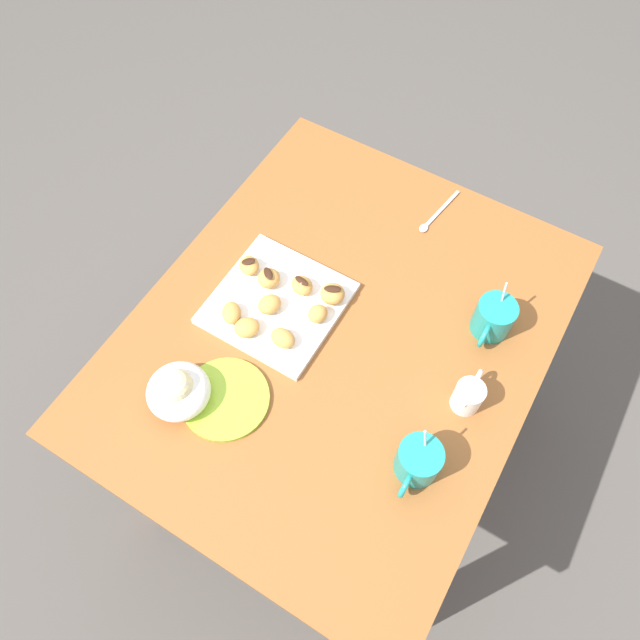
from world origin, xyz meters
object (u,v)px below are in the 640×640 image
at_px(beignet_3, 247,327).
at_px(pastry_plate_square, 277,303).
at_px(beignet_8, 269,278).
at_px(beignet_6, 302,285).
at_px(beignet_0, 269,304).
at_px(beignet_7, 332,294).
at_px(beignet_5, 231,313).
at_px(beignet_1, 283,338).
at_px(ice_cream_bowl, 178,390).
at_px(beignet_4, 318,314).
at_px(coffee_mug_teal_right, 418,461).
at_px(cream_pitcher_white, 469,395).
at_px(coffee_mug_teal_left, 494,318).
at_px(beignet_2, 249,265).
at_px(saucer_lime_left, 225,399).
at_px(dining_table, 338,357).

bearing_deg(beignet_3, pastry_plate_square, 171.69).
bearing_deg(beignet_8, beignet_6, 107.19).
distance_m(beignet_0, beignet_8, 0.07).
distance_m(beignet_3, beignet_7, 0.20).
relative_size(beignet_0, beignet_5, 0.97).
relative_size(beignet_1, beignet_8, 1.08).
bearing_deg(beignet_1, beignet_8, -135.68).
bearing_deg(beignet_7, ice_cream_bowl, -22.62).
bearing_deg(beignet_4, beignet_8, -99.10).
bearing_deg(beignet_7, beignet_8, -75.50).
bearing_deg(coffee_mug_teal_right, beignet_8, -113.48).
height_order(beignet_3, beignet_4, beignet_4).
xyz_separation_m(coffee_mug_teal_right, cream_pitcher_white, (-0.17, 0.03, -0.01)).
height_order(beignet_6, beignet_7, beignet_7).
bearing_deg(coffee_mug_teal_left, beignet_2, -74.36).
xyz_separation_m(coffee_mug_teal_right, beignet_8, (-0.20, -0.47, -0.01)).
relative_size(ice_cream_bowl, beignet_6, 2.49).
bearing_deg(coffee_mug_teal_right, coffee_mug_teal_left, 180.00).
distance_m(pastry_plate_square, beignet_6, 0.07).
relative_size(beignet_7, beignet_8, 1.06).
bearing_deg(beignet_6, cream_pitcher_white, 82.85).
height_order(ice_cream_bowl, saucer_lime_left, ice_cream_bowl).
xyz_separation_m(pastry_plate_square, coffee_mug_teal_right, (0.17, 0.43, 0.04)).
relative_size(beignet_3, beignet_8, 1.07).
relative_size(coffee_mug_teal_right, beignet_8, 2.58).
bearing_deg(ice_cream_bowl, beignet_2, -170.87).
bearing_deg(beignet_1, cream_pitcher_white, 101.53).
relative_size(ice_cream_bowl, beignet_1, 2.35).
height_order(coffee_mug_teal_left, coffee_mug_teal_right, coffee_mug_teal_left).
relative_size(pastry_plate_square, coffee_mug_teal_left, 2.03).
relative_size(dining_table, beignet_8, 20.36).
bearing_deg(dining_table, beignet_8, -96.42).
distance_m(coffee_mug_teal_right, beignet_4, 0.38).
bearing_deg(pastry_plate_square, beignet_3, -8.31).
bearing_deg(coffee_mug_teal_right, beignet_5, -100.27).
relative_size(beignet_0, beignet_8, 1.04).
bearing_deg(coffee_mug_teal_left, saucer_lime_left, -42.51).
relative_size(coffee_mug_teal_right, beignet_0, 2.48).
bearing_deg(pastry_plate_square, cream_pitcher_white, 90.27).
xyz_separation_m(dining_table, beignet_0, (0.03, -0.16, 0.16)).
bearing_deg(coffee_mug_teal_left, pastry_plate_square, -66.29).
xyz_separation_m(beignet_3, beignet_4, (-0.11, 0.11, 0.00)).
bearing_deg(beignet_0, cream_pitcher_white, 93.09).
height_order(beignet_1, beignet_8, beignet_8).
bearing_deg(saucer_lime_left, pastry_plate_square, -172.57).
distance_m(dining_table, coffee_mug_teal_left, 0.37).
distance_m(cream_pitcher_white, saucer_lime_left, 0.49).
distance_m(cream_pitcher_white, ice_cream_bowl, 0.58).
xyz_separation_m(beignet_0, beignet_1, (0.05, 0.07, -0.00)).
distance_m(beignet_0, beignet_7, 0.14).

